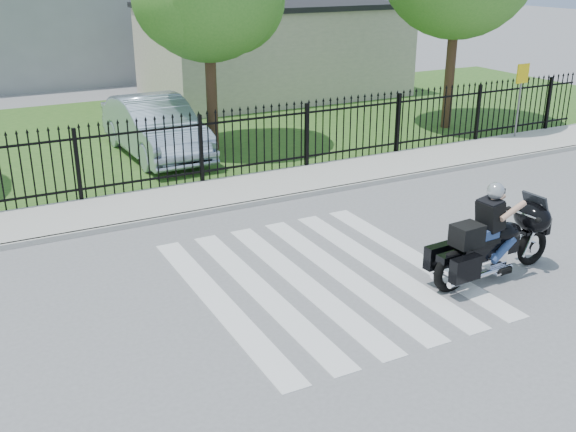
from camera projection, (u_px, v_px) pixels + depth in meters
name	position (u px, v px, depth m)	size (l,w,h in m)	color
ground	(323.00, 278.00, 12.05)	(120.00, 120.00, 0.00)	slate
crosswalk	(323.00, 278.00, 12.05)	(5.00, 5.50, 0.01)	silver
sidewalk	(218.00, 194.00, 16.17)	(40.00, 2.00, 0.12)	#ADAAA3
curb	(234.00, 207.00, 15.34)	(40.00, 0.12, 0.12)	#ADAAA3
grass_strip	(137.00, 133.00, 21.98)	(40.00, 12.00, 0.02)	#28521C
iron_fence	(201.00, 150.00, 16.69)	(26.00, 0.04, 1.80)	black
building_low	(274.00, 52.00, 27.70)	(10.00, 6.00, 3.50)	beige
building_low_roof	(273.00, 5.00, 27.03)	(10.20, 6.20, 0.20)	black
motorcycle_rider	(492.00, 239.00, 11.82)	(2.78, 0.94, 1.84)	black
parked_car	(155.00, 127.00, 19.23)	(1.77, 5.07, 1.67)	#9EAFC7
traffic_sign	(521.00, 85.00, 20.62)	(0.49, 0.08, 2.25)	slate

